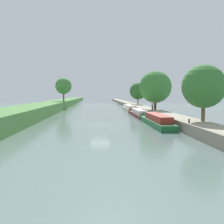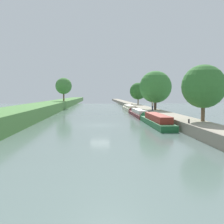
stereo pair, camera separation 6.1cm
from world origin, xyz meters
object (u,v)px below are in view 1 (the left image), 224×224
person_walking (152,106)px  narrowboat_maroon (138,113)px  narrowboat_cream (128,108)px  mooring_bollard_near (189,121)px  mooring_bollard_far (132,104)px  narrowboat_green (155,120)px

person_walking → narrowboat_maroon: bearing=141.1°
narrowboat_maroon → narrowboat_cream: (0.12, 16.60, 0.04)m
narrowboat_maroon → mooring_bollard_near: mooring_bollard_near is taller
person_walking → mooring_bollard_far: 25.45m
narrowboat_cream → mooring_bollard_near: bearing=-87.5°
mooring_bollard_near → mooring_bollard_far: 46.80m
narrowboat_green → narrowboat_cream: (0.11, 32.15, -0.07)m
mooring_bollard_far → narrowboat_cream: bearing=-104.4°
narrowboat_cream → mooring_bollard_near: mooring_bollard_near is taller
narrowboat_green → narrowboat_cream: bearing=89.8°
narrowboat_maroon → narrowboat_cream: 16.60m
narrowboat_green → narrowboat_cream: size_ratio=0.95×
narrowboat_green → person_walking: person_walking is taller
narrowboat_green → person_walking: size_ratio=8.79×
narrowboat_green → mooring_bollard_near: size_ratio=32.41×
narrowboat_green → mooring_bollard_near: (1.89, -7.77, 0.69)m
narrowboat_cream → narrowboat_maroon: bearing=-90.4°
person_walking → mooring_bollard_near: person_walking is taller
narrowboat_maroon → person_walking: 3.43m
narrowboat_maroon → mooring_bollard_far: bearing=85.4°
narrowboat_cream → mooring_bollard_far: (1.77, 6.88, 0.76)m
narrowboat_maroon → narrowboat_cream: narrowboat_cream is taller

